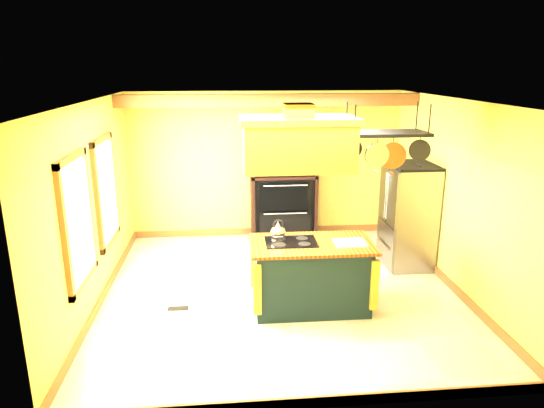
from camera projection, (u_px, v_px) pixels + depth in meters
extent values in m
plane|color=beige|center=(281.00, 291.00, 6.99)|extent=(5.00, 5.00, 0.00)
plane|color=white|center=(282.00, 101.00, 6.25)|extent=(5.00, 5.00, 0.00)
cube|color=#DEC251|center=(266.00, 165.00, 9.01)|extent=(5.00, 0.02, 2.70)
cube|color=#DEC251|center=(313.00, 278.00, 4.23)|extent=(5.00, 0.02, 2.70)
cube|color=#DEC251|center=(93.00, 206.00, 6.40)|extent=(0.02, 5.00, 2.70)
cube|color=#DEC251|center=(457.00, 197.00, 6.85)|extent=(0.02, 5.00, 2.70)
cube|color=olive|center=(270.00, 100.00, 7.91)|extent=(5.00, 0.15, 0.20)
cube|color=olive|center=(78.00, 221.00, 5.62)|extent=(0.06, 1.06, 1.56)
cube|color=white|center=(80.00, 221.00, 5.62)|extent=(0.02, 0.85, 1.34)
cube|color=olive|center=(106.00, 191.00, 6.96)|extent=(0.06, 1.06, 1.56)
cube|color=white|center=(108.00, 191.00, 6.96)|extent=(0.02, 0.85, 1.34)
cube|color=#13252D|center=(311.00, 277.00, 6.42)|extent=(1.48, 0.81, 0.88)
cube|color=brown|center=(312.00, 244.00, 6.30)|extent=(1.61, 0.90, 0.04)
cube|color=black|center=(291.00, 242.00, 6.31)|extent=(0.67, 0.47, 0.01)
ellipsoid|color=silver|center=(278.00, 232.00, 6.37)|extent=(0.20, 0.20, 0.16)
cube|color=white|center=(350.00, 243.00, 6.26)|extent=(0.40, 0.31, 0.02)
cube|color=gold|center=(298.00, 147.00, 5.93)|extent=(1.33, 0.72, 0.56)
cube|color=olive|center=(298.00, 120.00, 5.84)|extent=(1.42, 0.80, 0.08)
cube|color=gold|center=(298.00, 114.00, 5.81)|extent=(0.35, 0.35, 0.24)
cube|color=black|center=(386.00, 133.00, 5.98)|extent=(1.01, 0.51, 0.04)
cylinder|color=black|center=(355.00, 120.00, 5.70)|extent=(0.02, 0.02, 0.37)
cylinder|color=black|center=(417.00, 116.00, 6.17)|extent=(0.02, 0.02, 0.37)
cylinder|color=black|center=(351.00, 148.00, 6.10)|extent=(0.26, 0.04, 0.26)
cylinder|color=silver|center=(377.00, 155.00, 5.94)|extent=(0.30, 0.03, 0.30)
cylinder|color=#B8552E|center=(392.00, 156.00, 6.18)|extent=(0.34, 0.04, 0.34)
cylinder|color=black|center=(420.00, 150.00, 5.98)|extent=(0.26, 0.03, 0.26)
cube|color=gray|center=(408.00, 217.00, 7.73)|extent=(0.68, 0.83, 1.63)
cube|color=gray|center=(393.00, 199.00, 7.40)|extent=(0.03, 0.40, 0.88)
cube|color=gray|center=(384.00, 192.00, 7.80)|extent=(0.03, 0.40, 0.88)
cube|color=gray|center=(385.00, 243.00, 7.82)|extent=(0.03, 0.80, 0.68)
cube|color=black|center=(405.00, 262.00, 7.95)|extent=(0.64, 0.79, 0.06)
cube|color=black|center=(282.00, 180.00, 9.07)|extent=(1.20, 0.06, 2.13)
cube|color=black|center=(252.00, 184.00, 8.81)|extent=(0.06, 0.51, 2.13)
cube|color=black|center=(314.00, 182.00, 8.91)|extent=(0.06, 0.51, 2.13)
cube|color=black|center=(284.00, 176.00, 8.82)|extent=(1.20, 0.51, 0.05)
cube|color=black|center=(283.00, 205.00, 9.01)|extent=(1.08, 0.41, 1.14)
cube|color=black|center=(285.00, 197.00, 8.65)|extent=(0.94, 0.04, 0.51)
cube|color=black|center=(285.00, 224.00, 8.79)|extent=(0.94, 0.04, 0.46)
cube|color=black|center=(284.00, 163.00, 8.76)|extent=(1.08, 0.45, 0.02)
cube|color=black|center=(284.00, 150.00, 8.69)|extent=(1.08, 0.45, 0.02)
cube|color=black|center=(284.00, 136.00, 8.62)|extent=(1.08, 0.45, 0.02)
cylinder|color=white|center=(268.00, 161.00, 8.67)|extent=(0.22, 0.22, 0.07)
cylinder|color=teal|center=(302.00, 144.00, 8.64)|extent=(0.10, 0.10, 0.17)
cube|color=black|center=(178.00, 308.00, 6.49)|extent=(0.28, 0.12, 0.01)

